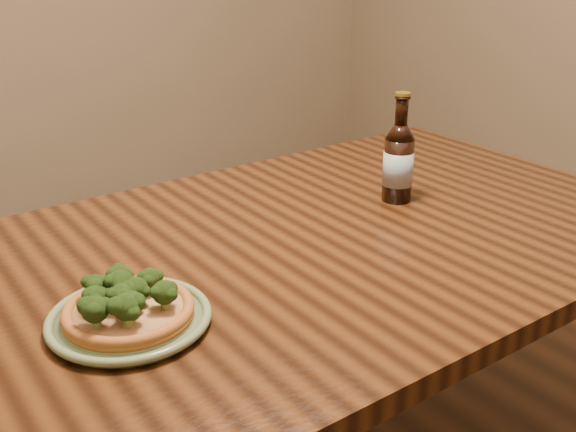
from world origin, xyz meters
TOP-DOWN VIEW (x-y plane):
  - table at (0.00, 0.10)m, footprint 1.60×0.90m
  - plate at (-0.37, 0.00)m, footprint 0.25×0.25m
  - pizza at (-0.37, 0.00)m, footprint 0.20×0.20m
  - beer_bottle at (0.32, 0.14)m, footprint 0.07×0.07m

SIDE VIEW (x-z plane):
  - table at x=0.00m, z-range 0.28..1.03m
  - plate at x=-0.37m, z-range 0.75..0.77m
  - pizza at x=-0.37m, z-range 0.75..0.82m
  - beer_bottle at x=0.32m, z-range 0.72..0.96m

